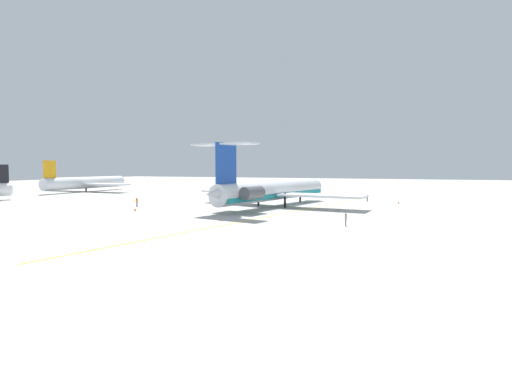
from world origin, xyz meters
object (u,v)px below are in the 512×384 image
at_px(main_jetliner, 272,190).
at_px(airliner_mid_left, 88,182).
at_px(ground_crew_portside, 367,197).
at_px(ground_crew_near_tail, 346,218).
at_px(ground_crew_near_nose, 137,201).
at_px(safety_cone_wingtip, 399,202).
at_px(safety_cone_nose, 135,210).

xyz_separation_m(main_jetliner, airliner_mid_left, (26.00, 71.33, -0.39)).
bearing_deg(ground_crew_portside, ground_crew_near_tail, 150.15).
bearing_deg(ground_crew_near_nose, ground_crew_near_tail, 38.97).
bearing_deg(ground_crew_portside, safety_cone_wingtip, -146.13).
distance_m(ground_crew_near_tail, safety_cone_wingtip, 38.20).
bearing_deg(safety_cone_wingtip, ground_crew_portside, 65.48).
bearing_deg(airliner_mid_left, ground_crew_near_tail, -114.98).
height_order(main_jetliner, ground_crew_near_nose, main_jetliner).
bearing_deg(ground_crew_near_nose, safety_cone_wingtip, 82.35).
bearing_deg(ground_crew_near_nose, ground_crew_portside, 89.18).
xyz_separation_m(ground_crew_near_nose, ground_crew_portside, (29.12, -41.80, -0.12)).
relative_size(main_jetliner, ground_crew_near_tail, 23.60).
height_order(ground_crew_near_tail, safety_cone_wingtip, ground_crew_near_tail).
bearing_deg(main_jetliner, ground_crew_portside, -26.67).
relative_size(safety_cone_nose, safety_cone_wingtip, 1.00).
height_order(airliner_mid_left, safety_cone_nose, airliner_mid_left).
xyz_separation_m(airliner_mid_left, ground_crew_portside, (-6.00, -87.76, -1.83)).
distance_m(main_jetliner, airliner_mid_left, 75.92).
bearing_deg(ground_crew_near_tail, airliner_mid_left, 157.11).
xyz_separation_m(airliner_mid_left, safety_cone_wingtip, (-9.16, -94.70, -2.60)).
xyz_separation_m(main_jetliner, safety_cone_nose, (-15.93, 20.53, -2.99)).
bearing_deg(ground_crew_near_nose, safety_cone_nose, -0.32).
bearing_deg(ground_crew_near_tail, safety_cone_wingtip, 86.36).
relative_size(ground_crew_near_nose, safety_cone_wingtip, 3.34).
distance_m(ground_crew_near_nose, ground_crew_portside, 50.95).
distance_m(ground_crew_portside, safety_cone_wingtip, 7.66).
bearing_deg(ground_crew_near_nose, airliner_mid_left, -163.07).
xyz_separation_m(safety_cone_nose, safety_cone_wingtip, (32.77, -43.90, 0.00)).
bearing_deg(ground_crew_near_tail, main_jetliner, 135.12).
relative_size(ground_crew_near_tail, safety_cone_wingtip, 3.14).
bearing_deg(main_jetliner, safety_cone_wingtip, -41.48).
distance_m(airliner_mid_left, ground_crew_near_tail, 100.65).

